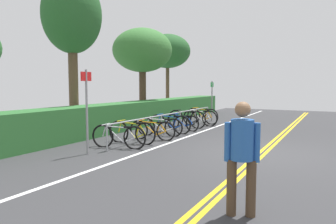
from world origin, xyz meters
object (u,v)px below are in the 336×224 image
(bike_rack, at_px, (171,118))
(tree_mid, at_px, (72,17))
(bicycle_5, at_px, (182,122))
(tree_far_right, at_px, (142,51))
(bicycle_8, at_px, (202,116))
(bicycle_7, at_px, (200,118))
(bicycle_4, at_px, (170,124))
(tree_extra, at_px, (168,51))
(bicycle_3, at_px, (160,127))
(bicycle_6, at_px, (187,119))
(sign_post_near, at_px, (87,104))
(bicycle_0, at_px, (119,137))
(pedestrian, at_px, (242,151))
(bicycle_2, at_px, (152,130))
(bicycle_1, at_px, (132,132))
(sign_post_far, at_px, (212,97))

(bike_rack, height_order, tree_mid, tree_mid)
(bicycle_5, distance_m, tree_mid, 5.91)
(bicycle_5, relative_size, tree_far_right, 0.35)
(bike_rack, bearing_deg, bicycle_8, 1.23)
(bicycle_7, xyz_separation_m, bicycle_8, (0.80, 0.20, 0.01))
(bicycle_7, relative_size, tree_mid, 0.29)
(bicycle_4, distance_m, bicycle_5, 0.99)
(bicycle_8, bearing_deg, tree_extra, 43.76)
(bicycle_3, relative_size, bicycle_6, 0.92)
(bicycle_3, height_order, sign_post_near, sign_post_near)
(tree_far_right, bearing_deg, bicycle_0, -153.35)
(bicycle_0, bearing_deg, tree_far_right, 26.65)
(bicycle_4, relative_size, sign_post_near, 0.78)
(pedestrian, height_order, tree_extra, tree_extra)
(bicycle_2, height_order, bicycle_5, bicycle_2)
(bicycle_1, relative_size, tree_mid, 0.29)
(bicycle_3, bearing_deg, bicycle_8, 0.32)
(bicycle_0, distance_m, pedestrian, 5.46)
(bicycle_3, bearing_deg, bicycle_0, -179.15)
(bicycle_0, relative_size, bicycle_6, 0.93)
(bicycle_4, height_order, tree_extra, tree_extra)
(tree_mid, xyz_separation_m, tree_far_right, (4.65, -0.17, -0.85))
(sign_post_far, xyz_separation_m, tree_mid, (-6.19, 3.34, 3.16))
(sign_post_near, bearing_deg, tree_mid, 48.84)
(bicycle_0, bearing_deg, sign_post_near, 167.03)
(bicycle_1, bearing_deg, bicycle_7, -2.54)
(bicycle_2, xyz_separation_m, bicycle_8, (5.04, 0.20, 0.04))
(bike_rack, bearing_deg, pedestrian, -145.46)
(bicycle_1, xyz_separation_m, pedestrian, (-3.92, -4.54, 0.58))
(bicycle_8, bearing_deg, tree_mid, 147.19)
(bicycle_3, xyz_separation_m, tree_far_right, (3.78, 3.13, 3.22))
(bicycle_4, bearing_deg, bicycle_2, -174.06)
(bicycle_6, relative_size, sign_post_near, 0.83)
(bicycle_8, bearing_deg, sign_post_far, -3.43)
(bike_rack, relative_size, bicycle_6, 4.22)
(bike_rack, relative_size, bicycle_8, 4.47)
(tree_far_right, xyz_separation_m, tree_extra, (4.85, 1.14, 0.47))
(bicycle_7, distance_m, bicycle_8, 0.82)
(bicycle_1, relative_size, bicycle_4, 0.97)
(bicycle_6, height_order, tree_far_right, tree_far_right)
(bicycle_0, bearing_deg, bicycle_2, -4.84)
(bicycle_8, xyz_separation_m, sign_post_far, (1.12, -0.07, 0.87))
(sign_post_near, xyz_separation_m, tree_far_right, (7.35, 2.92, 2.19))
(bicycle_8, xyz_separation_m, tree_mid, (-5.07, 3.27, 4.04))
(bicycle_2, height_order, bicycle_4, bicycle_4)
(bicycle_7, height_order, tree_far_right, tree_far_right)
(bicycle_0, bearing_deg, sign_post_far, -0.04)
(pedestrian, relative_size, tree_extra, 0.32)
(bicycle_6, xyz_separation_m, sign_post_near, (-6.09, 0.12, 0.98))
(bicycle_4, xyz_separation_m, pedestrian, (-6.38, -4.47, 0.58))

